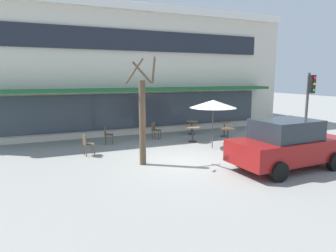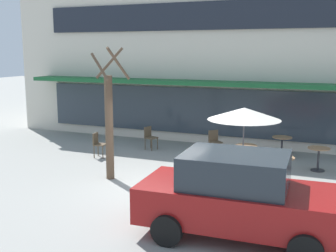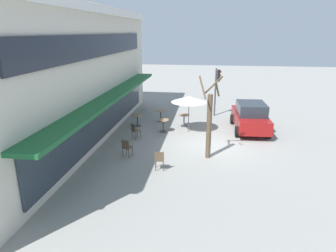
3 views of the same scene
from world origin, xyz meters
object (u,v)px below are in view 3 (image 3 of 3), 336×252
(patio_umbrella_green_folded, at_px, (189,99))
(cafe_table_near_wall, at_px, (137,118))
(street_tree, at_px, (209,123))
(traffic_light_pole, at_px, (217,84))
(cafe_table_mid_patio, at_px, (184,118))
(cafe_table_streetside, at_px, (161,114))
(parked_sedan, at_px, (250,117))
(cafe_chair_0, at_px, (159,159))
(cafe_chair_1, at_px, (135,130))
(cafe_table_by_tree, at_px, (163,124))
(cafe_chair_2, at_px, (127,147))

(patio_umbrella_green_folded, bearing_deg, cafe_table_near_wall, 78.26)
(street_tree, distance_m, traffic_light_pole, 7.70)
(cafe_table_mid_patio, height_order, traffic_light_pole, traffic_light_pole)
(cafe_table_near_wall, distance_m, cafe_table_streetside, 1.85)
(patio_umbrella_green_folded, height_order, parked_sedan, patio_umbrella_green_folded)
(street_tree, relative_size, traffic_light_pole, 1.15)
(cafe_chair_0, height_order, cafe_chair_1, same)
(cafe_table_mid_patio, bearing_deg, street_tree, -161.84)
(cafe_table_near_wall, distance_m, patio_umbrella_green_folded, 3.71)
(cafe_chair_1, xyz_separation_m, traffic_light_pole, (5.62, -4.59, 1.77))
(cafe_table_mid_patio, bearing_deg, patio_umbrella_green_folded, -161.70)
(patio_umbrella_green_folded, distance_m, street_tree, 3.94)
(cafe_table_mid_patio, height_order, cafe_chair_1, cafe_chair_1)
(cafe_chair_1, bearing_deg, cafe_table_by_tree, -43.10)
(cafe_table_mid_patio, xyz_separation_m, cafe_chair_0, (-6.54, 0.51, 0.01))
(cafe_chair_0, relative_size, traffic_light_pole, 0.26)
(cafe_table_near_wall, relative_size, patio_umbrella_green_folded, 0.35)
(cafe_table_mid_patio, relative_size, parked_sedan, 0.18)
(cafe_table_streetside, relative_size, patio_umbrella_green_folded, 0.35)
(cafe_chair_2, bearing_deg, cafe_table_mid_patio, -23.51)
(cafe_table_near_wall, bearing_deg, cafe_chair_2, -172.50)
(cafe_table_near_wall, relative_size, cafe_chair_0, 0.85)
(cafe_table_streetside, height_order, cafe_table_mid_patio, same)
(cafe_table_streetside, height_order, parked_sedan, parked_sedan)
(cafe_table_near_wall, height_order, cafe_chair_0, cafe_chair_0)
(cafe_chair_0, height_order, parked_sedan, parked_sedan)
(cafe_table_streetside, relative_size, cafe_chair_1, 0.85)
(patio_umbrella_green_folded, relative_size, traffic_light_pole, 0.65)
(cafe_chair_1, bearing_deg, cafe_chair_2, -175.07)
(cafe_table_near_wall, height_order, cafe_table_mid_patio, same)
(cafe_chair_1, bearing_deg, cafe_chair_0, -151.68)
(patio_umbrella_green_folded, bearing_deg, cafe_table_by_tree, 97.98)
(cafe_chair_0, relative_size, parked_sedan, 0.21)
(cafe_table_streetside, xyz_separation_m, parked_sedan, (-1.25, -5.73, 0.36))
(cafe_table_by_tree, xyz_separation_m, cafe_chair_1, (-1.48, 1.38, 0.01))
(cafe_chair_2, bearing_deg, cafe_chair_0, -123.85)
(cafe_chair_2, relative_size, parked_sedan, 0.21)
(cafe_chair_0, height_order, street_tree, street_tree)
(cafe_chair_1, relative_size, cafe_chair_2, 1.00)
(cafe_table_near_wall, distance_m, cafe_table_by_tree, 2.02)
(cafe_chair_2, distance_m, parked_sedan, 8.11)
(parked_sedan, xyz_separation_m, street_tree, (-4.49, 2.49, 0.87))
(cafe_table_by_tree, relative_size, street_tree, 0.19)
(patio_umbrella_green_folded, distance_m, cafe_chair_0, 5.72)
(cafe_table_mid_patio, relative_size, traffic_light_pole, 0.22)
(cafe_table_streetside, distance_m, parked_sedan, 5.88)
(traffic_light_pole, bearing_deg, cafe_table_by_tree, 142.21)
(cafe_table_near_wall, bearing_deg, cafe_table_mid_patio, -82.37)
(cafe_chair_0, bearing_deg, cafe_chair_2, 56.15)
(cafe_table_streetside, height_order, cafe_chair_1, cafe_chair_1)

